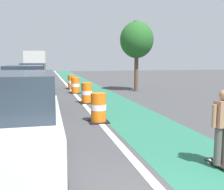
{
  "coord_description": "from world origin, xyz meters",
  "views": [
    {
      "loc": [
        -1.02,
        -2.87,
        2.31
      ],
      "look_at": [
        1.19,
        5.81,
        1.1
      ],
      "focal_mm": 42.47,
      "sensor_mm": 36.0,
      "label": 1
    }
  ],
  "objects_px": {
    "traffic_barrel_back": "(75,86)",
    "traffic_barrel_far": "(71,82)",
    "traffic_barrel_front": "(98,108)",
    "street_tree_sidewalk": "(137,40)",
    "skateboarder_on_lane": "(223,126)",
    "parked_suv_nearest": "(15,121)",
    "traffic_barrel_mid": "(87,93)",
    "parked_suv_third": "(34,77)",
    "traffic_light_corner": "(136,43)",
    "delivery_truck_down_block": "(37,63)",
    "parked_suv_second": "(26,88)"
  },
  "relations": [
    {
      "from": "parked_suv_third",
      "to": "traffic_light_corner",
      "type": "distance_m",
      "value": 7.86
    },
    {
      "from": "skateboarder_on_lane",
      "to": "traffic_barrel_far",
      "type": "relative_size",
      "value": 1.55
    },
    {
      "from": "parked_suv_nearest",
      "to": "traffic_barrel_back",
      "type": "height_order",
      "value": "parked_suv_nearest"
    },
    {
      "from": "skateboarder_on_lane",
      "to": "street_tree_sidewalk",
      "type": "xyz_separation_m",
      "value": [
        2.88,
        13.58,
        2.76
      ]
    },
    {
      "from": "traffic_barrel_back",
      "to": "traffic_light_corner",
      "type": "xyz_separation_m",
      "value": [
        4.62,
        0.87,
        2.97
      ]
    },
    {
      "from": "parked_suv_nearest",
      "to": "delivery_truck_down_block",
      "type": "relative_size",
      "value": 0.6
    },
    {
      "from": "parked_suv_nearest",
      "to": "street_tree_sidewalk",
      "type": "relative_size",
      "value": 0.93
    },
    {
      "from": "parked_suv_nearest",
      "to": "traffic_barrel_back",
      "type": "relative_size",
      "value": 4.25
    },
    {
      "from": "skateboarder_on_lane",
      "to": "traffic_barrel_mid",
      "type": "xyz_separation_m",
      "value": [
        -1.47,
        9.08,
        -0.38
      ]
    },
    {
      "from": "parked_suv_second",
      "to": "traffic_light_corner",
      "type": "bearing_deg",
      "value": 40.5
    },
    {
      "from": "skateboarder_on_lane",
      "to": "traffic_barrel_mid",
      "type": "height_order",
      "value": "skateboarder_on_lane"
    },
    {
      "from": "traffic_barrel_far",
      "to": "parked_suv_third",
      "type": "bearing_deg",
      "value": -164.53
    },
    {
      "from": "delivery_truck_down_block",
      "to": "parked_suv_second",
      "type": "bearing_deg",
      "value": -90.02
    },
    {
      "from": "traffic_barrel_mid",
      "to": "traffic_barrel_far",
      "type": "relative_size",
      "value": 1.0
    },
    {
      "from": "parked_suv_third",
      "to": "traffic_barrel_mid",
      "type": "bearing_deg",
      "value": -65.18
    },
    {
      "from": "traffic_barrel_far",
      "to": "delivery_truck_down_block",
      "type": "relative_size",
      "value": 0.14
    },
    {
      "from": "parked_suv_nearest",
      "to": "parked_suv_second",
      "type": "height_order",
      "value": "same"
    },
    {
      "from": "traffic_barrel_mid",
      "to": "delivery_truck_down_block",
      "type": "distance_m",
      "value": 20.15
    },
    {
      "from": "traffic_barrel_far",
      "to": "traffic_light_corner",
      "type": "relative_size",
      "value": 0.21
    },
    {
      "from": "parked_suv_third",
      "to": "traffic_barrel_back",
      "type": "xyz_separation_m",
      "value": [
        2.77,
        -1.93,
        -0.5
      ]
    },
    {
      "from": "traffic_barrel_front",
      "to": "street_tree_sidewalk",
      "type": "height_order",
      "value": "street_tree_sidewalk"
    },
    {
      "from": "parked_suv_second",
      "to": "parked_suv_nearest",
      "type": "bearing_deg",
      "value": -88.09
    },
    {
      "from": "skateboarder_on_lane",
      "to": "delivery_truck_down_block",
      "type": "distance_m",
      "value": 29.32
    },
    {
      "from": "traffic_barrel_far",
      "to": "delivery_truck_down_block",
      "type": "xyz_separation_m",
      "value": [
        -2.86,
        12.9,
        1.31
      ]
    },
    {
      "from": "traffic_barrel_back",
      "to": "delivery_truck_down_block",
      "type": "bearing_deg",
      "value": 100.4
    },
    {
      "from": "traffic_barrel_mid",
      "to": "traffic_barrel_far",
      "type": "distance_m",
      "value": 7.0
    },
    {
      "from": "traffic_barrel_back",
      "to": "traffic_barrel_far",
      "type": "bearing_deg",
      "value": 90.1
    },
    {
      "from": "parked_suv_nearest",
      "to": "parked_suv_second",
      "type": "xyz_separation_m",
      "value": [
        -0.23,
        6.8,
        0.0
      ]
    },
    {
      "from": "parked_suv_nearest",
      "to": "traffic_barrel_front",
      "type": "relative_size",
      "value": 4.25
    },
    {
      "from": "parked_suv_second",
      "to": "traffic_barrel_front",
      "type": "relative_size",
      "value": 4.23
    },
    {
      "from": "skateboarder_on_lane",
      "to": "parked_suv_third",
      "type": "relative_size",
      "value": 0.36
    },
    {
      "from": "skateboarder_on_lane",
      "to": "parked_suv_nearest",
      "type": "distance_m",
      "value": 4.36
    },
    {
      "from": "traffic_barrel_mid",
      "to": "traffic_barrel_front",
      "type": "bearing_deg",
      "value": -93.15
    },
    {
      "from": "parked_suv_third",
      "to": "delivery_truck_down_block",
      "type": "height_order",
      "value": "delivery_truck_down_block"
    },
    {
      "from": "parked_suv_second",
      "to": "traffic_light_corner",
      "type": "xyz_separation_m",
      "value": [
        7.49,
        6.4,
        2.47
      ]
    },
    {
      "from": "skateboarder_on_lane",
      "to": "parked_suv_third",
      "type": "xyz_separation_m",
      "value": [
        -4.35,
        15.3,
        0.12
      ]
    },
    {
      "from": "parked_suv_nearest",
      "to": "traffic_barrel_front",
      "type": "xyz_separation_m",
      "value": [
        2.52,
        3.68,
        -0.5
      ]
    },
    {
      "from": "delivery_truck_down_block",
      "to": "traffic_barrel_front",
      "type": "bearing_deg",
      "value": -83.56
    },
    {
      "from": "traffic_barrel_mid",
      "to": "traffic_barrel_back",
      "type": "bearing_deg",
      "value": 91.46
    },
    {
      "from": "skateboarder_on_lane",
      "to": "parked_suv_nearest",
      "type": "height_order",
      "value": "parked_suv_nearest"
    },
    {
      "from": "delivery_truck_down_block",
      "to": "street_tree_sidewalk",
      "type": "height_order",
      "value": "street_tree_sidewalk"
    },
    {
      "from": "parked_suv_nearest",
      "to": "parked_suv_third",
      "type": "bearing_deg",
      "value": 90.51
    },
    {
      "from": "traffic_barrel_back",
      "to": "skateboarder_on_lane",
      "type": "bearing_deg",
      "value": -83.25
    },
    {
      "from": "parked_suv_third",
      "to": "traffic_light_corner",
      "type": "bearing_deg",
      "value": -8.16
    },
    {
      "from": "traffic_barrel_mid",
      "to": "traffic_light_corner",
      "type": "height_order",
      "value": "traffic_light_corner"
    },
    {
      "from": "traffic_barrel_front",
      "to": "traffic_barrel_far",
      "type": "distance_m",
      "value": 11.34
    },
    {
      "from": "traffic_barrel_mid",
      "to": "traffic_light_corner",
      "type": "relative_size",
      "value": 0.21
    },
    {
      "from": "parked_suv_nearest",
      "to": "traffic_light_corner",
      "type": "distance_m",
      "value": 15.26
    },
    {
      "from": "parked_suv_nearest",
      "to": "traffic_barrel_mid",
      "type": "height_order",
      "value": "parked_suv_nearest"
    },
    {
      "from": "skateboarder_on_lane",
      "to": "traffic_barrel_mid",
      "type": "bearing_deg",
      "value": 99.22
    }
  ]
}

